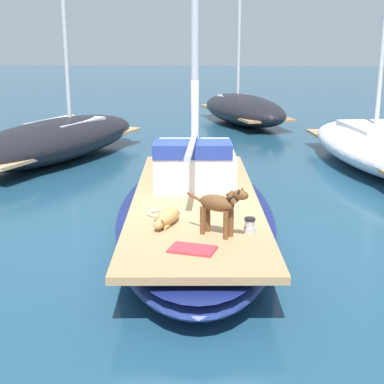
{
  "coord_description": "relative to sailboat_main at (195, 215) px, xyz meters",
  "views": [
    {
      "loc": [
        0.44,
        -9.14,
        3.21
      ],
      "look_at": [
        0.0,
        -1.0,
        1.01
      ],
      "focal_mm": 53.58,
      "sensor_mm": 36.0,
      "label": 1
    }
  ],
  "objects": [
    {
      "name": "moored_boat_far_astern",
      "position": [
        1.22,
        12.87,
        0.25
      ],
      "size": [
        4.11,
        6.32,
        7.26
      ],
      "color": "black",
      "rests_on": "ground"
    },
    {
      "name": "mast_main",
      "position": [
        -0.05,
        0.73,
        3.14
      ],
      "size": [
        0.14,
        2.27,
        6.32
      ],
      "color": "silver",
      "rests_on": "sailboat_main"
    },
    {
      "name": "ground_plane",
      "position": [
        0.0,
        0.0,
        -0.34
      ],
      "size": [
        120.0,
        120.0,
        0.0
      ],
      "primitive_type": "plane",
      "color": "navy"
    },
    {
      "name": "deck_towel",
      "position": [
        0.09,
        -2.48,
        0.34
      ],
      "size": [
        0.63,
        0.49,
        0.03
      ],
      "primitive_type": "cube",
      "rotation": [
        0.0,
        0.0,
        -0.26
      ],
      "color": "#C6333D",
      "rests_on": "sailboat_main"
    },
    {
      "name": "coiled_rope",
      "position": [
        -0.5,
        -1.02,
        0.35
      ],
      "size": [
        0.32,
        0.32,
        0.04
      ],
      "primitive_type": "torus",
      "color": "beige",
      "rests_on": "sailboat_main"
    },
    {
      "name": "deck_winch",
      "position": [
        0.82,
        -1.78,
        0.42
      ],
      "size": [
        0.16,
        0.16,
        0.21
      ],
      "color": "#B7B7BC",
      "rests_on": "sailboat_main"
    },
    {
      "name": "dog_brown",
      "position": [
        0.42,
        -1.92,
        0.75
      ],
      "size": [
        0.84,
        0.56,
        0.7
      ],
      "color": "brown",
      "rests_on": "sailboat_main"
    },
    {
      "name": "cabin_house",
      "position": [
        -0.07,
        1.11,
        0.67
      ],
      "size": [
        1.53,
        2.3,
        0.84
      ],
      "color": "silver",
      "rests_on": "sailboat_main"
    },
    {
      "name": "dog_tan",
      "position": [
        -0.33,
        -1.46,
        0.43
      ],
      "size": [
        0.4,
        0.94,
        0.22
      ],
      "color": "tan",
      "rests_on": "sailboat_main"
    },
    {
      "name": "sailboat_main",
      "position": [
        0.0,
        0.0,
        0.0
      ],
      "size": [
        2.93,
        7.37,
        0.66
      ],
      "color": "navy",
      "rests_on": "ground"
    },
    {
      "name": "moored_boat_port_side",
      "position": [
        -4.07,
        5.9,
        0.23
      ],
      "size": [
        4.55,
        7.33,
        6.55
      ],
      "color": "black",
      "rests_on": "ground"
    }
  ]
}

